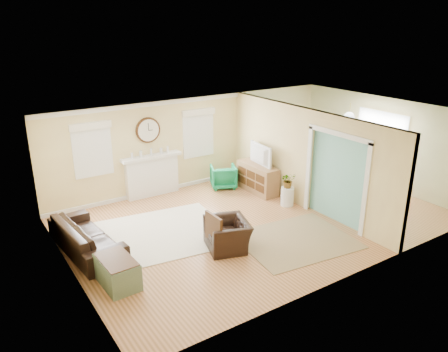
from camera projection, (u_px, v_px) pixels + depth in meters
The scene contains 29 objects.
floor at pixel (258, 219), 10.82m from camera, with size 9.00×9.00×0.00m, color #945C30.
wall_back at pixel (196, 142), 12.74m from camera, with size 9.00×0.02×2.60m, color #D0B579.
wall_front at pixel (359, 214), 8.02m from camera, with size 9.00×0.02×2.60m, color #D0B579.
wall_left at pixel (66, 213), 8.06m from camera, with size 0.02×6.00×2.60m, color #D0B579.
wall_right at pixel (381, 142), 12.71m from camera, with size 0.02×6.00×2.60m, color #D0B579.
ceiling at pixel (261, 115), 9.94m from camera, with size 9.00×6.00×0.02m, color white.
partition at pixel (298, 154), 11.37m from camera, with size 0.17×6.00×2.60m.
fireplace at pixel (152, 175), 12.11m from camera, with size 1.70×0.30×1.17m.
wall_clock at pixel (148, 130), 11.75m from camera, with size 0.70×0.07×0.70m.
window_left at pixel (92, 146), 11.01m from camera, with size 1.05×0.13×1.42m.
window_right at pixel (198, 130), 12.61m from camera, with size 1.05×0.13×1.42m.
french_doors at pixel (380, 149), 12.75m from camera, with size 0.06×1.70×2.20m.
pendant at pixel (349, 117), 11.63m from camera, with size 0.30×0.30×0.55m.
rug_cream at pixel (162, 233), 10.08m from camera, with size 2.91×2.52×0.02m, color beige.
rug_jute at pixel (296, 240), 9.77m from camera, with size 2.44×2.00×0.01m, color #9C805A.
rug_grey at pixel (332, 193), 12.39m from camera, with size 2.20×2.75×0.01m, color gray.
sofa at pixel (86, 237), 9.23m from camera, with size 2.28×0.89×0.67m, color black.
eames_chair at pixel (228, 234), 9.36m from camera, with size 0.98×0.86×0.64m, color black.
green_chair at pixel (223, 176), 12.77m from camera, with size 0.70×0.72×0.66m, color #027038.
trunk at pixel (117, 272), 8.07m from camera, with size 0.61×0.96×0.54m.
credenza at pixel (257, 178), 12.44m from camera, with size 0.48×1.40×0.80m.
tv at pixel (257, 155), 12.19m from camera, with size 1.03×0.14×0.59m, color black.
garden_stool at pixel (287, 196), 11.54m from camera, with size 0.34×0.34×0.50m, color white.
potted_plant at pixel (288, 180), 11.38m from camera, with size 0.37×0.32×0.41m, color #337F33.
dining_table at pixel (333, 183), 12.29m from camera, with size 1.82×1.01×0.64m, color #492912.
dining_chair_n at pixel (306, 163), 13.06m from camera, with size 0.48×0.48×1.03m.
dining_chair_s at pixel (363, 185), 11.37m from camera, with size 0.55×0.55×1.01m.
dining_chair_w at pixel (320, 182), 11.83m from camera, with size 0.47×0.47×0.86m.
dining_chair_e at pixel (349, 169), 12.59m from camera, with size 0.49×0.49×1.01m.
Camera 1 is at (-6.09, -7.75, 4.67)m, focal length 35.00 mm.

